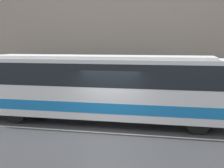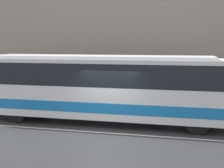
# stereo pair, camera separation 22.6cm
# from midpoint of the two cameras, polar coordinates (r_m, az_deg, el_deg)

# --- Properties ---
(ground_plane) EXTENTS (60.00, 60.00, 0.00)m
(ground_plane) POSITION_cam_midpoint_polar(r_m,az_deg,el_deg) (12.87, -1.36, -8.94)
(ground_plane) COLOR #38383A
(sidewalk) EXTENTS (60.00, 2.99, 0.18)m
(sidewalk) POSITION_cam_midpoint_polar(r_m,az_deg,el_deg) (18.08, 2.89, -3.85)
(sidewalk) COLOR #A09E99
(sidewalk) RESTS_ON ground_plane
(building_facade) EXTENTS (60.00, 0.35, 12.63)m
(building_facade) POSITION_cam_midpoint_polar(r_m,az_deg,el_deg) (19.50, 3.86, 14.73)
(building_facade) COLOR gray
(building_facade) RESTS_ON ground_plane
(lane_stripe) EXTENTS (54.00, 0.14, 0.01)m
(lane_stripe) POSITION_cam_midpoint_polar(r_m,az_deg,el_deg) (12.87, -1.36, -8.92)
(lane_stripe) COLOR beige
(lane_stripe) RESTS_ON ground_plane
(transit_bus) EXTENTS (12.06, 2.59, 3.07)m
(transit_bus) POSITION_cam_midpoint_polar(r_m,az_deg,el_deg) (14.42, -2.89, -0.11)
(transit_bus) COLOR white
(transit_bus) RESTS_ON ground_plane
(pedestrian_waiting) EXTENTS (0.36, 0.36, 1.52)m
(pedestrian_waiting) POSITION_cam_midpoint_polar(r_m,az_deg,el_deg) (17.55, 3.26, -1.60)
(pedestrian_waiting) COLOR #1E5933
(pedestrian_waiting) RESTS_ON sidewalk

